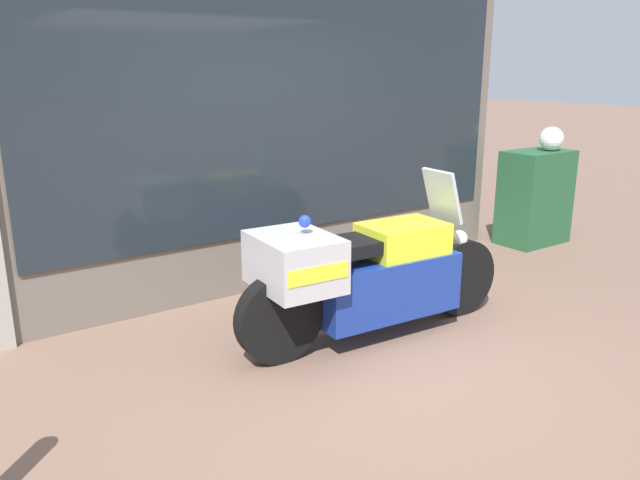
{
  "coord_description": "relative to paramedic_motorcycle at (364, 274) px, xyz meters",
  "views": [
    {
      "loc": [
        -2.66,
        -3.12,
        2.06
      ],
      "look_at": [
        0.13,
        0.87,
        0.7
      ],
      "focal_mm": 35.0,
      "sensor_mm": 36.0,
      "label": 1
    }
  ],
  "objects": [
    {
      "name": "window_display",
      "position": [
        0.28,
        1.66,
        -0.07
      ],
      "size": [
        4.76,
        0.3,
        1.95
      ],
      "color": "slate",
      "rests_on": "ground"
    },
    {
      "name": "ground_plane",
      "position": [
        -0.19,
        -0.37,
        -0.53
      ],
      "size": [
        60.0,
        60.0,
        0.0
      ],
      "primitive_type": "plane",
      "color": "#7A5B4C"
    },
    {
      "name": "shop_building",
      "position": [
        -0.66,
        1.62,
        1.32
      ],
      "size": [
        6.29,
        0.55,
        3.7
      ],
      "color": "#6B6056",
      "rests_on": "ground"
    },
    {
      "name": "paramedic_motorcycle",
      "position": [
        0.0,
        0.0,
        0.0
      ],
      "size": [
        2.4,
        0.7,
        1.27
      ],
      "rotation": [
        0.0,
        0.0,
        -0.07
      ],
      "color": "black",
      "rests_on": "ground"
    },
    {
      "name": "white_helmet",
      "position": [
        3.51,
        0.91,
        0.71
      ],
      "size": [
        0.28,
        0.28,
        0.28
      ],
      "primitive_type": "sphere",
      "color": "white",
      "rests_on": "utility_cabinet"
    },
    {
      "name": "utility_cabinet",
      "position": [
        3.4,
        0.98,
        0.02
      ],
      "size": [
        0.82,
        0.51,
        1.11
      ],
      "primitive_type": "cube",
      "color": "#235633",
      "rests_on": "ground"
    }
  ]
}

